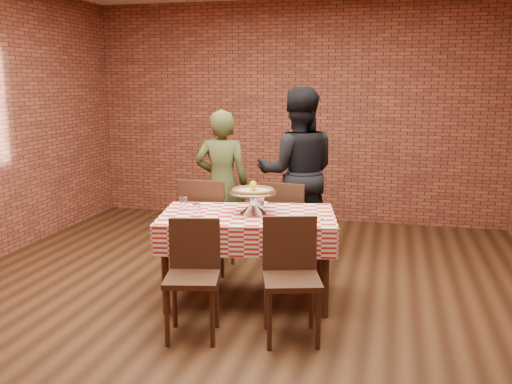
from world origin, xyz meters
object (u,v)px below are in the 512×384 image
(pizza_stand, at_px, (253,202))
(table, at_px, (248,257))
(chair_near_left, at_px, (192,281))
(pizza, at_px, (253,191))
(condiment_caddy, at_px, (260,198))
(diner_olive, at_px, (222,183))
(diner_black, at_px, (298,173))
(water_glass_right, at_px, (183,203))
(water_glass_left, at_px, (196,210))
(chair_near_right, at_px, (292,282))
(chair_far_right, at_px, (288,225))
(chair_far_left, at_px, (208,224))

(pizza_stand, bearing_deg, table, -128.88)
(chair_near_left, bearing_deg, pizza, 61.77)
(condiment_caddy, bearing_deg, chair_near_left, -91.19)
(diner_olive, xyz_separation_m, diner_black, (0.79, 0.18, 0.12))
(water_glass_right, bearing_deg, water_glass_left, -47.31)
(table, xyz_separation_m, diner_olive, (-0.60, 1.18, 0.41))
(pizza, bearing_deg, chair_near_right, -56.92)
(table, xyz_separation_m, chair_far_right, (0.19, 0.86, 0.08))
(water_glass_left, height_order, diner_black, diner_black)
(diner_olive, bearing_deg, water_glass_left, 88.29)
(table, height_order, chair_near_left, chair_near_left)
(condiment_caddy, relative_size, diner_black, 0.08)
(pizza_stand, xyz_separation_m, chair_far_right, (0.15, 0.82, -0.39))
(chair_far_right, bearing_deg, pizza_stand, 85.66)
(condiment_caddy, distance_m, chair_near_left, 1.23)
(water_glass_left, distance_m, water_glass_right, 0.30)
(chair_far_left, xyz_separation_m, diner_black, (0.77, 0.71, 0.43))
(chair_far_left, xyz_separation_m, chair_far_right, (0.77, 0.21, -0.02))
(pizza_stand, height_order, diner_black, diner_black)
(pizza_stand, xyz_separation_m, chair_far_left, (-0.62, 0.61, -0.38))
(pizza, distance_m, diner_olive, 1.31)
(chair_near_right, xyz_separation_m, chair_far_left, (-1.08, 1.32, 0.03))
(condiment_caddy, height_order, chair_far_right, same)
(table, height_order, pizza, pizza)
(water_glass_left, distance_m, condiment_caddy, 0.67)
(water_glass_left, relative_size, diner_black, 0.06)
(pizza, distance_m, condiment_caddy, 0.30)
(chair_near_right, bearing_deg, pizza_stand, 106.88)
(chair_near_right, xyz_separation_m, diner_olive, (-1.10, 1.85, 0.34))
(table, relative_size, chair_far_left, 1.53)
(table, height_order, diner_olive, diner_olive)
(water_glass_left, bearing_deg, diner_olive, 98.73)
(water_glass_left, bearing_deg, diner_black, 69.82)
(pizza_stand, relative_size, condiment_caddy, 2.71)
(water_glass_left, distance_m, diner_olive, 1.40)
(water_glass_left, bearing_deg, chair_near_left, -73.70)
(pizza_stand, bearing_deg, diner_black, 83.34)
(water_glass_right, xyz_separation_m, diner_black, (0.78, 1.34, 0.09))
(condiment_caddy, bearing_deg, chair_near_right, -53.98)
(pizza, distance_m, chair_near_right, 0.99)
(condiment_caddy, bearing_deg, water_glass_right, -143.21)
(diner_olive, bearing_deg, chair_far_left, 81.30)
(water_glass_left, relative_size, chair_near_left, 0.13)
(chair_far_left, bearing_deg, chair_far_right, -166.64)
(water_glass_left, bearing_deg, chair_near_right, -27.99)
(condiment_caddy, height_order, diner_black, diner_black)
(table, height_order, chair_far_right, chair_far_right)
(table, bearing_deg, chair_near_right, -53.11)
(table, relative_size, condiment_caddy, 9.54)
(table, xyz_separation_m, water_glass_right, (-0.59, 0.02, 0.44))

